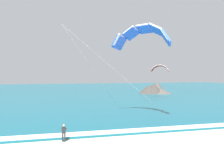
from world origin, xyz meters
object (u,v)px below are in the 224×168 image
(kitesurfer, at_px, (64,132))
(kite_primary, at_px, (142,34))
(surfboard, at_px, (64,142))
(kite_distant, at_px, (160,68))

(kitesurfer, relative_size, kite_primary, 0.12)
(surfboard, distance_m, kite_distant, 39.61)
(kitesurfer, bearing_deg, surfboard, -100.86)
(kitesurfer, distance_m, kite_primary, 18.05)
(kite_primary, bearing_deg, kitesurfer, -142.41)
(kite_primary, distance_m, kite_distant, 25.46)
(kite_primary, relative_size, kite_distant, 3.52)
(surfboard, height_order, kite_primary, kite_primary)
(kite_primary, bearing_deg, surfboard, -142.36)
(kite_primary, xyz_separation_m, kite_distant, (13.18, 21.41, -4.04))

